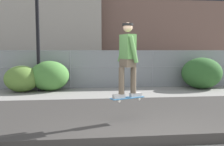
{
  "coord_description": "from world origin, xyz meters",
  "views": [
    {
      "loc": [
        -1.32,
        -4.05,
        1.85
      ],
      "look_at": [
        -0.55,
        2.96,
        1.19
      ],
      "focal_mm": 39.12,
      "sensor_mm": 36.0,
      "label": 1
    }
  ],
  "objects_px": {
    "shrub_left": "(22,79)",
    "shrub_center": "(50,76)",
    "skater": "(128,56)",
    "shrub_right": "(202,73)",
    "skateboard": "(127,98)",
    "parked_car_near": "(34,67)"
  },
  "relations": [
    {
      "from": "shrub_left",
      "to": "shrub_center",
      "type": "distance_m",
      "value": 1.21
    },
    {
      "from": "skater",
      "to": "shrub_center",
      "type": "bearing_deg",
      "value": 113.19
    },
    {
      "from": "shrub_right",
      "to": "shrub_left",
      "type": "bearing_deg",
      "value": -179.71
    },
    {
      "from": "skateboard",
      "to": "skater",
      "type": "distance_m",
      "value": 0.95
    },
    {
      "from": "skater",
      "to": "shrub_left",
      "type": "xyz_separation_m",
      "value": [
        -3.75,
        5.77,
        -1.14
      ]
    },
    {
      "from": "skater",
      "to": "parked_car_near",
      "type": "distance_m",
      "value": 10.69
    },
    {
      "from": "shrub_center",
      "to": "shrub_right",
      "type": "height_order",
      "value": "shrub_right"
    },
    {
      "from": "shrub_left",
      "to": "shrub_right",
      "type": "relative_size",
      "value": 0.78
    },
    {
      "from": "shrub_right",
      "to": "skater",
      "type": "bearing_deg",
      "value": -128.71
    },
    {
      "from": "skater",
      "to": "shrub_right",
      "type": "relative_size",
      "value": 0.86
    },
    {
      "from": "shrub_left",
      "to": "shrub_right",
      "type": "height_order",
      "value": "shrub_right"
    },
    {
      "from": "skateboard",
      "to": "shrub_left",
      "type": "height_order",
      "value": "shrub_left"
    },
    {
      "from": "skateboard",
      "to": "shrub_left",
      "type": "bearing_deg",
      "value": 123.03
    },
    {
      "from": "skater",
      "to": "shrub_center",
      "type": "relative_size",
      "value": 0.94
    },
    {
      "from": "shrub_left",
      "to": "shrub_center",
      "type": "xyz_separation_m",
      "value": [
        1.18,
        0.22,
        0.1
      ]
    },
    {
      "from": "skateboard",
      "to": "skater",
      "type": "height_order",
      "value": "skater"
    },
    {
      "from": "skateboard",
      "to": "shrub_right",
      "type": "xyz_separation_m",
      "value": [
        4.66,
        5.81,
        -0.03
      ]
    },
    {
      "from": "skateboard",
      "to": "shrub_left",
      "type": "relative_size",
      "value": 0.54
    },
    {
      "from": "shrub_center",
      "to": "skateboard",
      "type": "bearing_deg",
      "value": -66.81
    },
    {
      "from": "shrub_center",
      "to": "parked_car_near",
      "type": "bearing_deg",
      "value": 110.39
    },
    {
      "from": "shrub_right",
      "to": "shrub_center",
      "type": "bearing_deg",
      "value": 178.6
    },
    {
      "from": "skater",
      "to": "shrub_left",
      "type": "relative_size",
      "value": 1.1
    }
  ]
}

